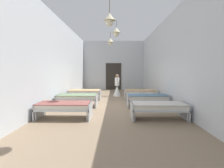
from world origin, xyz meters
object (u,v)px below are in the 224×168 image
bed_left_row_1 (77,97)px  bed_right_row_1 (147,98)px  bed_left_row_2 (85,92)px  bed_left_row_0 (64,106)px  nurse_near_aisle (117,88)px  bed_right_row_0 (158,107)px  bed_right_row_2 (141,92)px

bed_left_row_1 → bed_right_row_1: bearing=0.0°
bed_left_row_1 → bed_left_row_2: same height
bed_left_row_0 → nurse_near_aisle: 5.48m
bed_right_row_0 → bed_left_row_1: same height
bed_right_row_1 → bed_left_row_2: same height
bed_right_row_0 → bed_right_row_1: (0.00, 1.90, 0.00)m
bed_right_row_0 → bed_right_row_1: size_ratio=1.00×
bed_right_row_0 → nurse_near_aisle: 5.31m
bed_right_row_2 → nurse_near_aisle: bearing=136.5°
bed_right_row_0 → bed_left_row_2: (-3.34, 3.80, 0.00)m
bed_left_row_0 → bed_right_row_1: (3.34, 1.90, 0.00)m
bed_left_row_1 → nurse_near_aisle: nurse_near_aisle is taller
bed_left_row_1 → bed_left_row_2: bearing=90.0°
bed_left_row_1 → bed_left_row_2: 1.90m
bed_right_row_1 → bed_right_row_2: bearing=90.0°
bed_left_row_0 → bed_right_row_1: 3.84m
bed_left_row_0 → bed_right_row_1: bearing=29.7°
bed_right_row_1 → nurse_near_aisle: bearing=113.3°
bed_right_row_0 → bed_left_row_1: (-3.34, 1.90, 0.00)m
bed_left_row_0 → bed_right_row_2: same height
bed_left_row_0 → bed_right_row_2: (3.34, 3.80, 0.00)m
bed_right_row_2 → nurse_near_aisle: 1.92m
bed_right_row_2 → bed_left_row_0: bearing=-131.3°
bed_left_row_2 → nurse_near_aisle: 2.35m
bed_right_row_2 → bed_left_row_1: bearing=-150.3°
bed_left_row_2 → nurse_near_aisle: size_ratio=1.28×
bed_right_row_0 → bed_right_row_2: 3.80m
bed_left_row_0 → nurse_near_aisle: nurse_near_aisle is taller
bed_left_row_0 → bed_right_row_1: size_ratio=1.00×
nurse_near_aisle → bed_left_row_0: bearing=9.7°
bed_left_row_1 → nurse_near_aisle: 3.76m
bed_right_row_0 → nurse_near_aisle: bearing=105.2°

